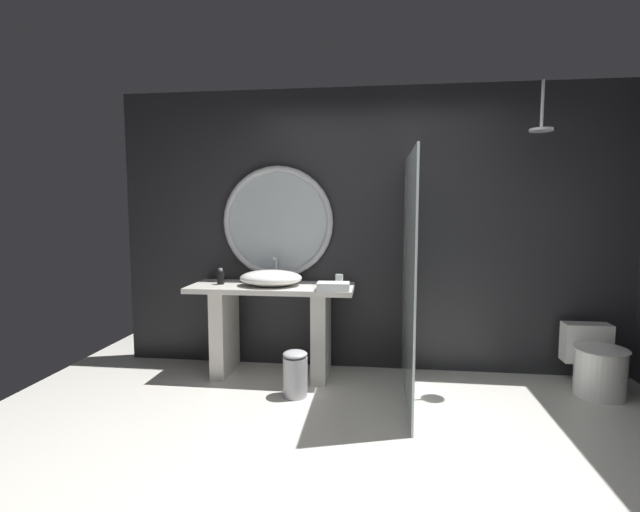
{
  "coord_description": "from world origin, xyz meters",
  "views": [
    {
      "loc": [
        0.05,
        -2.45,
        1.5
      ],
      "look_at": [
        -0.38,
        0.95,
        1.15
      ],
      "focal_mm": 26.0,
      "sensor_mm": 36.0,
      "label": 1
    }
  ],
  "objects_px": {
    "round_wall_mirror": "(278,222)",
    "folded_hand_towel": "(333,286)",
    "tumbler_cup": "(339,280)",
    "vessel_sink": "(271,278)",
    "waste_bin": "(295,373)",
    "soap_dispenser": "(221,277)",
    "toilet": "(596,363)",
    "rain_shower_head": "(541,123)"
  },
  "relations": [
    {
      "from": "round_wall_mirror",
      "to": "waste_bin",
      "type": "height_order",
      "value": "round_wall_mirror"
    },
    {
      "from": "toilet",
      "to": "waste_bin",
      "type": "bearing_deg",
      "value": -170.92
    },
    {
      "from": "folded_hand_towel",
      "to": "vessel_sink",
      "type": "bearing_deg",
      "value": 164.14
    },
    {
      "from": "waste_bin",
      "to": "folded_hand_towel",
      "type": "bearing_deg",
      "value": 44.99
    },
    {
      "from": "tumbler_cup",
      "to": "toilet",
      "type": "bearing_deg",
      "value": -1.96
    },
    {
      "from": "rain_shower_head",
      "to": "folded_hand_towel",
      "type": "relative_size",
      "value": 1.45
    },
    {
      "from": "toilet",
      "to": "waste_bin",
      "type": "height_order",
      "value": "toilet"
    },
    {
      "from": "vessel_sink",
      "to": "waste_bin",
      "type": "height_order",
      "value": "vessel_sink"
    },
    {
      "from": "soap_dispenser",
      "to": "toilet",
      "type": "bearing_deg",
      "value": -1.13
    },
    {
      "from": "vessel_sink",
      "to": "round_wall_mirror",
      "type": "bearing_deg",
      "value": 89.43
    },
    {
      "from": "tumbler_cup",
      "to": "toilet",
      "type": "relative_size",
      "value": 0.19
    },
    {
      "from": "vessel_sink",
      "to": "folded_hand_towel",
      "type": "relative_size",
      "value": 2.06
    },
    {
      "from": "tumbler_cup",
      "to": "round_wall_mirror",
      "type": "height_order",
      "value": "round_wall_mirror"
    },
    {
      "from": "soap_dispenser",
      "to": "folded_hand_towel",
      "type": "bearing_deg",
      "value": -9.48
    },
    {
      "from": "toilet",
      "to": "folded_hand_towel",
      "type": "xyz_separation_m",
      "value": [
        -2.15,
        -0.11,
        0.61
      ]
    },
    {
      "from": "tumbler_cup",
      "to": "toilet",
      "type": "xyz_separation_m",
      "value": [
        2.12,
        -0.07,
        -0.63
      ]
    },
    {
      "from": "soap_dispenser",
      "to": "rain_shower_head",
      "type": "relative_size",
      "value": 0.37
    },
    {
      "from": "vessel_sink",
      "to": "round_wall_mirror",
      "type": "distance_m",
      "value": 0.56
    },
    {
      "from": "round_wall_mirror",
      "to": "soap_dispenser",
      "type": "bearing_deg",
      "value": -149.88
    },
    {
      "from": "waste_bin",
      "to": "folded_hand_towel",
      "type": "height_order",
      "value": "folded_hand_towel"
    },
    {
      "from": "vessel_sink",
      "to": "soap_dispenser",
      "type": "xyz_separation_m",
      "value": [
        -0.47,
        0.01,
        -0.0
      ]
    },
    {
      "from": "toilet",
      "to": "waste_bin",
      "type": "xyz_separation_m",
      "value": [
        -2.43,
        -0.39,
        -0.05
      ]
    },
    {
      "from": "waste_bin",
      "to": "folded_hand_towel",
      "type": "relative_size",
      "value": 1.4
    },
    {
      "from": "round_wall_mirror",
      "to": "waste_bin",
      "type": "relative_size",
      "value": 2.78
    },
    {
      "from": "round_wall_mirror",
      "to": "toilet",
      "type": "distance_m",
      "value": 2.97
    },
    {
      "from": "round_wall_mirror",
      "to": "folded_hand_towel",
      "type": "height_order",
      "value": "round_wall_mirror"
    },
    {
      "from": "round_wall_mirror",
      "to": "waste_bin",
      "type": "bearing_deg",
      "value": -68.07
    },
    {
      "from": "tumbler_cup",
      "to": "soap_dispenser",
      "type": "bearing_deg",
      "value": -179.5
    },
    {
      "from": "rain_shower_head",
      "to": "folded_hand_towel",
      "type": "bearing_deg",
      "value": -177.53
    },
    {
      "from": "rain_shower_head",
      "to": "toilet",
      "type": "height_order",
      "value": "rain_shower_head"
    },
    {
      "from": "vessel_sink",
      "to": "waste_bin",
      "type": "distance_m",
      "value": 0.88
    },
    {
      "from": "vessel_sink",
      "to": "folded_hand_towel",
      "type": "bearing_deg",
      "value": -15.86
    },
    {
      "from": "soap_dispenser",
      "to": "round_wall_mirror",
      "type": "xyz_separation_m",
      "value": [
        0.47,
        0.27,
        0.49
      ]
    },
    {
      "from": "rain_shower_head",
      "to": "folded_hand_towel",
      "type": "height_order",
      "value": "rain_shower_head"
    },
    {
      "from": "vessel_sink",
      "to": "round_wall_mirror",
      "type": "xyz_separation_m",
      "value": [
        0.0,
        0.28,
        0.49
      ]
    },
    {
      "from": "tumbler_cup",
      "to": "waste_bin",
      "type": "height_order",
      "value": "tumbler_cup"
    },
    {
      "from": "waste_bin",
      "to": "soap_dispenser",
      "type": "bearing_deg",
      "value": 149.34
    },
    {
      "from": "rain_shower_head",
      "to": "waste_bin",
      "type": "relative_size",
      "value": 1.04
    },
    {
      "from": "round_wall_mirror",
      "to": "vessel_sink",
      "type": "bearing_deg",
      "value": -90.57
    },
    {
      "from": "round_wall_mirror",
      "to": "folded_hand_towel",
      "type": "bearing_deg",
      "value": -38.09
    },
    {
      "from": "soap_dispenser",
      "to": "rain_shower_head",
      "type": "xyz_separation_m",
      "value": [
        2.66,
        -0.1,
        1.28
      ]
    },
    {
      "from": "toilet",
      "to": "soap_dispenser",
      "type": "bearing_deg",
      "value": 178.87
    }
  ]
}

